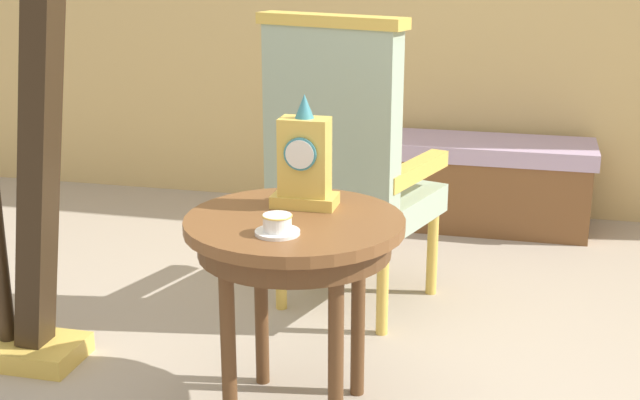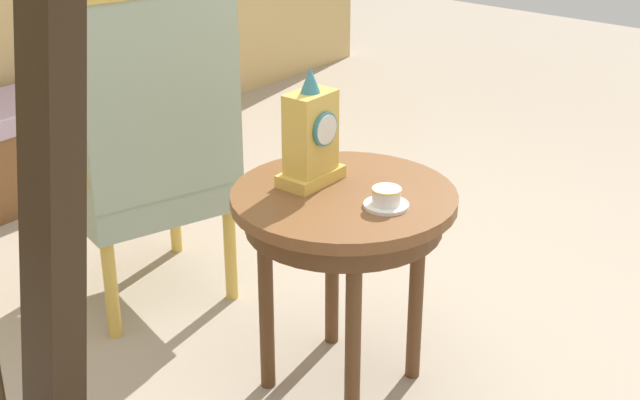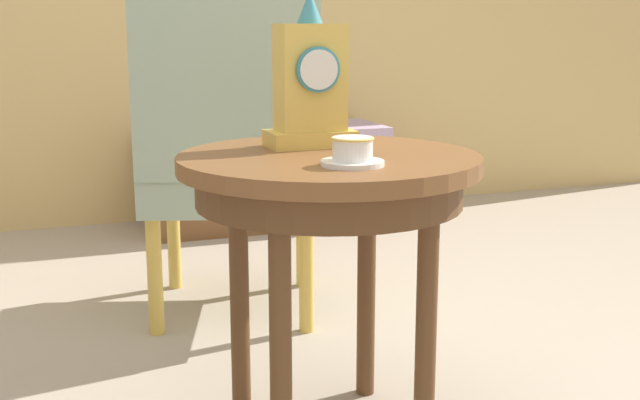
% 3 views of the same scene
% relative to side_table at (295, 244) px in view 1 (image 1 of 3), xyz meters
% --- Properties ---
extents(side_table, '(0.63, 0.63, 0.63)m').
position_rel_side_table_xyz_m(side_table, '(0.00, 0.00, 0.00)').
color(side_table, brown).
rests_on(side_table, ground).
extents(teacup_left, '(0.12, 0.12, 0.06)m').
position_rel_side_table_xyz_m(teacup_left, '(-0.01, -0.15, 0.11)').
color(teacup_left, white).
rests_on(teacup_left, side_table).
extents(mantel_clock, '(0.19, 0.11, 0.34)m').
position_rel_side_table_xyz_m(mantel_clock, '(0.00, 0.11, 0.22)').
color(mantel_clock, gold).
rests_on(mantel_clock, side_table).
extents(armchair, '(0.67, 0.67, 1.14)m').
position_rel_side_table_xyz_m(armchair, '(-0.02, 0.78, 0.05)').
color(armchair, '#9EB299').
rests_on(armchair, ground).
extents(harp, '(0.40, 0.24, 1.77)m').
position_rel_side_table_xyz_m(harp, '(-0.93, 0.11, 0.17)').
color(harp, gold).
rests_on(harp, ground).
extents(window_bench, '(1.08, 0.40, 0.44)m').
position_rel_side_table_xyz_m(window_bench, '(0.43, 1.95, -0.32)').
color(window_bench, '#B299B7').
rests_on(window_bench, ground).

